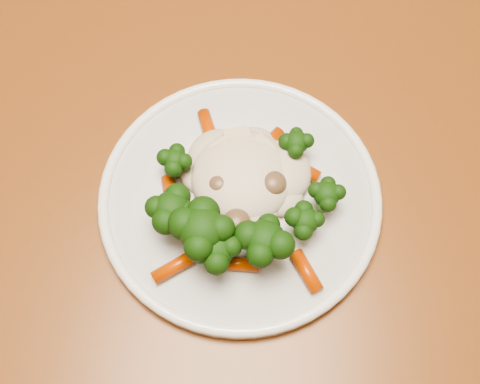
{
  "coord_description": "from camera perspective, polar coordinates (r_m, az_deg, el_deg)",
  "views": [
    {
      "loc": [
        0.43,
        0.05,
        1.25
      ],
      "look_at": [
        0.4,
        0.28,
        0.77
      ],
      "focal_mm": 45.0,
      "sensor_mm": 36.0,
      "label": 1
    }
  ],
  "objects": [
    {
      "name": "dining_table",
      "position": [
        0.67,
        -5.79,
        -2.48
      ],
      "size": [
        1.16,
        0.84,
        0.75
      ],
      "rotation": [
        0.0,
        0.0,
        -0.11
      ],
      "color": "brown",
      "rests_on": "ground"
    },
    {
      "name": "plate",
      "position": [
        0.55,
        0.0,
        -0.63
      ],
      "size": [
        0.25,
        0.25,
        0.01
      ],
      "primitive_type": "cylinder",
      "color": "white",
      "rests_on": "dining_table"
    },
    {
      "name": "meal",
      "position": [
        0.51,
        -0.72,
        -1.15
      ],
      "size": [
        0.17,
        0.18,
        0.05
      ],
      "color": "beige",
      "rests_on": "plate"
    }
  ]
}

